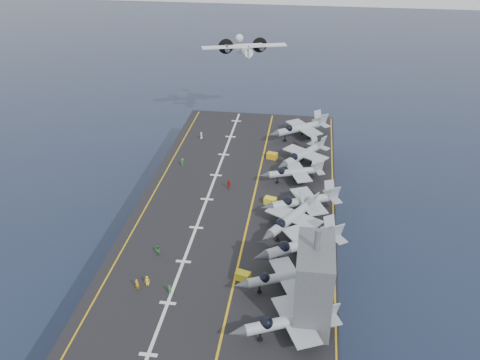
# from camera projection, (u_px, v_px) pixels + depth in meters

# --- Properties ---
(ground) EXTENTS (500.00, 500.00, 0.00)m
(ground) POSITION_uv_depth(u_px,v_px,m) (237.00, 245.00, 109.13)
(ground) COLOR #142135
(ground) RESTS_ON ground
(hull) EXTENTS (36.00, 90.00, 10.00)m
(hull) POSITION_uv_depth(u_px,v_px,m) (237.00, 225.00, 106.70)
(hull) COLOR #56595E
(hull) RESTS_ON ground
(flight_deck) EXTENTS (38.00, 92.00, 0.40)m
(flight_deck) POSITION_uv_depth(u_px,v_px,m) (237.00, 202.00, 104.18)
(flight_deck) COLOR black
(flight_deck) RESTS_ON hull
(foul_line) EXTENTS (0.35, 90.00, 0.02)m
(foul_line) POSITION_uv_depth(u_px,v_px,m) (252.00, 203.00, 103.71)
(foul_line) COLOR gold
(foul_line) RESTS_ON flight_deck
(landing_centerline) EXTENTS (0.50, 90.00, 0.02)m
(landing_centerline) POSITION_uv_depth(u_px,v_px,m) (207.00, 199.00, 104.81)
(landing_centerline) COLOR silver
(landing_centerline) RESTS_ON flight_deck
(deck_edge_port) EXTENTS (0.25, 90.00, 0.02)m
(deck_edge_port) POSITION_uv_depth(u_px,v_px,m) (153.00, 195.00, 106.15)
(deck_edge_port) COLOR gold
(deck_edge_port) RESTS_ON flight_deck
(deck_edge_stbd) EXTENTS (0.25, 90.00, 0.02)m
(deck_edge_stbd) POSITION_uv_depth(u_px,v_px,m) (333.00, 208.00, 101.82)
(deck_edge_stbd) COLOR gold
(deck_edge_stbd) RESTS_ON flight_deck
(island_superstructure) EXTENTS (5.00, 10.00, 15.00)m
(island_superstructure) POSITION_uv_depth(u_px,v_px,m) (314.00, 276.00, 72.64)
(island_superstructure) COLOR #56595E
(island_superstructure) RESTS_ON flight_deck
(fighter_jet_0) EXTENTS (18.05, 15.55, 5.28)m
(fighter_jet_0) POSITION_uv_depth(u_px,v_px,m) (290.00, 320.00, 72.08)
(fighter_jet_0) COLOR #989FA8
(fighter_jet_0) RESTS_ON flight_deck
(fighter_jet_1) EXTENTS (16.43, 14.07, 4.82)m
(fighter_jet_1) POSITION_uv_depth(u_px,v_px,m) (284.00, 276.00, 80.53)
(fighter_jet_1) COLOR #959BA3
(fighter_jet_1) RESTS_ON flight_deck
(fighter_jet_2) EXTENTS (19.44, 17.97, 5.62)m
(fighter_jet_2) POSITION_uv_depth(u_px,v_px,m) (303.00, 243.00, 87.23)
(fighter_jet_2) COLOR #949DA5
(fighter_jet_2) RESTS_ON flight_deck
(fighter_jet_3) EXTENTS (16.71, 18.57, 5.37)m
(fighter_jet_3) POSITION_uv_depth(u_px,v_px,m) (291.00, 217.00, 94.24)
(fighter_jet_3) COLOR #8B949B
(fighter_jet_3) RESTS_ON flight_deck
(fighter_jet_4) EXTENTS (18.04, 15.55, 5.28)m
(fighter_jet_4) POSITION_uv_depth(u_px,v_px,m) (304.00, 200.00, 99.37)
(fighter_jet_4) COLOR #9AA1AB
(fighter_jet_4) RESTS_ON flight_deck
(fighter_jet_5) EXTENTS (15.73, 13.15, 4.66)m
(fighter_jet_5) POSITION_uv_depth(u_px,v_px,m) (295.00, 171.00, 110.03)
(fighter_jet_5) COLOR gray
(fighter_jet_5) RESTS_ON flight_deck
(fighter_jet_6) EXTENTS (17.12, 18.40, 5.32)m
(fighter_jet_6) POSITION_uv_depth(u_px,v_px,m) (303.00, 154.00, 116.55)
(fighter_jet_6) COLOR #9AA3AA
(fighter_jet_6) RESTS_ON flight_deck
(fighter_jet_8) EXTENTS (19.20, 18.12, 5.55)m
(fighter_jet_8) POSITION_uv_depth(u_px,v_px,m) (301.00, 127.00, 128.92)
(fighter_jet_8) COLOR gray
(fighter_jet_8) RESTS_ON flight_deck
(tow_cart_a) EXTENTS (2.54, 2.02, 1.33)m
(tow_cart_a) POSITION_uv_depth(u_px,v_px,m) (243.00, 276.00, 83.25)
(tow_cart_a) COLOR gold
(tow_cart_a) RESTS_ON flight_deck
(tow_cart_b) EXTENTS (2.54, 1.98, 1.34)m
(tow_cart_b) POSITION_uv_depth(u_px,v_px,m) (270.00, 201.00, 103.01)
(tow_cart_b) COLOR yellow
(tow_cart_b) RESTS_ON flight_deck
(tow_cart_c) EXTENTS (2.57, 2.01, 1.36)m
(tow_cart_c) POSITION_uv_depth(u_px,v_px,m) (272.00, 156.00, 120.10)
(tow_cart_c) COLOR gold
(tow_cart_c) RESTS_ON flight_deck
(crew_0) EXTENTS (1.09, 0.82, 1.66)m
(crew_0) POSITION_uv_depth(u_px,v_px,m) (147.00, 281.00, 82.01)
(crew_0) COLOR yellow
(crew_0) RESTS_ON flight_deck
(crew_1) EXTENTS (1.26, 0.98, 1.88)m
(crew_1) POSITION_uv_depth(u_px,v_px,m) (137.00, 284.00, 81.10)
(crew_1) COLOR gold
(crew_1) RESTS_ON flight_deck
(crew_2) EXTENTS (1.13, 0.83, 1.74)m
(crew_2) POSITION_uv_depth(u_px,v_px,m) (158.00, 250.00, 88.82)
(crew_2) COLOR green
(crew_2) RESTS_ON flight_deck
(crew_3) EXTENTS (0.76, 1.07, 1.69)m
(crew_3) POSITION_uv_depth(u_px,v_px,m) (183.00, 162.00, 116.93)
(crew_3) COLOR #2D872F
(crew_3) RESTS_ON flight_deck
(crew_4) EXTENTS (1.44, 1.24, 2.02)m
(crew_4) POSITION_uv_depth(u_px,v_px,m) (228.00, 184.00, 108.08)
(crew_4) COLOR #A61B17
(crew_4) RESTS_ON flight_deck
(crew_5) EXTENTS (0.72, 1.08, 1.79)m
(crew_5) POSITION_uv_depth(u_px,v_px,m) (201.00, 136.00, 129.19)
(crew_5) COLOR silver
(crew_5) RESTS_ON flight_deck
(crew_6) EXTENTS (1.02, 1.17, 1.63)m
(crew_6) POSITION_uv_depth(u_px,v_px,m) (170.00, 290.00, 80.23)
(crew_6) COLOR #218B31
(crew_6) RESTS_ON flight_deck
(transport_plane) EXTENTS (26.93, 22.03, 5.51)m
(transport_plane) POSITION_uv_depth(u_px,v_px,m) (244.00, 51.00, 146.75)
(transport_plane) COLOR silver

